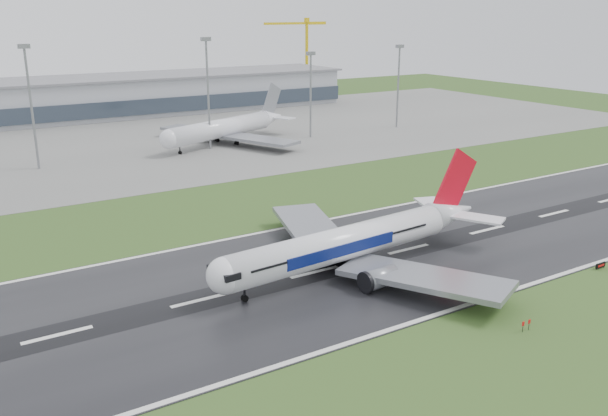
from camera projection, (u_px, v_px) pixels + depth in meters
ground at (314, 273)px, 103.01m from camera, size 520.00×520.00×0.00m
runway at (314, 272)px, 103.00m from camera, size 400.00×45.00×0.10m
apron at (105, 144)px, 204.51m from camera, size 400.00×130.00×0.08m
terminal at (63, 100)px, 251.04m from camera, size 240.00×36.00×15.00m
main_airliner at (360, 220)px, 102.71m from camera, size 59.75×57.33×16.41m
parked_airliner at (225, 118)px, 202.56m from camera, size 73.05×70.92×16.72m
tower_crane at (307, 57)px, 322.15m from camera, size 38.77×7.40×38.81m
runway_sign at (600, 266)px, 104.49m from camera, size 2.30×0.79×1.04m
floodmast_2 at (32, 110)px, 167.16m from camera, size 0.64×0.64×31.74m
floodmast_3 at (208, 96)px, 192.44m from camera, size 0.64×0.64×32.54m
floodmast_4 at (311, 97)px, 211.82m from camera, size 0.64×0.64×27.25m
floodmast_5 at (398, 88)px, 230.67m from camera, size 0.64×0.64×28.57m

